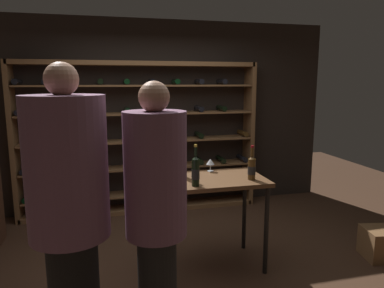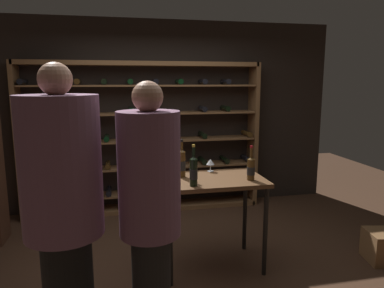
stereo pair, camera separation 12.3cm
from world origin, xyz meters
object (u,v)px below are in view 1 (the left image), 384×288
object	(u,v)px
tasting_table	(213,189)
wine_bottle_gold_foil	(182,163)
wine_rack	(140,139)
wine_glass_stemmed_left	(210,162)
person_bystander_dark_jacket	(69,202)
wine_bottle_green_slim	(196,171)
wine_bottle_red_label	(252,168)
person_guest_khaki	(156,203)

from	to	relation	value
tasting_table	wine_bottle_gold_foil	world-z (taller)	wine_bottle_gold_foil
wine_rack	wine_bottle_gold_foil	world-z (taller)	wine_rack
wine_glass_stemmed_left	wine_bottle_gold_foil	bearing A→B (deg)	-155.65
person_bystander_dark_jacket	wine_glass_stemmed_left	distance (m)	1.75
person_bystander_dark_jacket	wine_bottle_gold_foil	distance (m)	1.40
wine_bottle_green_slim	wine_rack	bearing A→B (deg)	98.65
wine_bottle_red_label	wine_bottle_green_slim	distance (m)	0.59
person_guest_khaki	wine_bottle_green_slim	bearing A→B (deg)	-154.35
wine_rack	wine_bottle_red_label	world-z (taller)	wine_rack
wine_rack	wine_bottle_red_label	bearing A→B (deg)	-65.12
person_bystander_dark_jacket	person_guest_khaki	world-z (taller)	person_bystander_dark_jacket
tasting_table	person_bystander_dark_jacket	bearing A→B (deg)	-144.51
tasting_table	wine_glass_stemmed_left	bearing A→B (deg)	78.13
person_guest_khaki	person_bystander_dark_jacket	bearing A→B (deg)	-29.61
person_guest_khaki	tasting_table	bearing A→B (deg)	-157.73
tasting_table	wine_glass_stemmed_left	world-z (taller)	wine_glass_stemmed_left
wine_rack	wine_glass_stemmed_left	xyz separation A→B (m)	(0.59, -1.50, -0.04)
wine_bottle_gold_foil	wine_bottle_red_label	world-z (taller)	wine_bottle_gold_foil
wine_rack	wine_glass_stemmed_left	distance (m)	1.61
person_bystander_dark_jacket	person_guest_khaki	size ratio (longest dim) A/B	1.06
wine_bottle_gold_foil	wine_bottle_red_label	bearing A→B (deg)	-21.81
wine_bottle_green_slim	person_bystander_dark_jacket	bearing A→B (deg)	-146.67
tasting_table	person_bystander_dark_jacket	world-z (taller)	person_bystander_dark_jacket
wine_bottle_red_label	person_guest_khaki	bearing A→B (deg)	-144.09
wine_bottle_gold_foil	person_guest_khaki	bearing A→B (deg)	-112.13
person_guest_khaki	wine_bottle_red_label	distance (m)	1.28
wine_bottle_gold_foil	wine_bottle_green_slim	xyz separation A→B (m)	(0.05, -0.33, -0.00)
tasting_table	wine_bottle_green_slim	world-z (taller)	wine_bottle_green_slim
wine_rack	person_guest_khaki	world-z (taller)	wine_rack
wine_rack	wine_glass_stemmed_left	bearing A→B (deg)	-68.56
wine_bottle_red_label	wine_rack	bearing A→B (deg)	114.88
tasting_table	wine_bottle_red_label	distance (m)	0.44
wine_rack	person_guest_khaki	xyz separation A→B (m)	(-0.15, -2.65, -0.03)
tasting_table	wine_bottle_gold_foil	xyz separation A→B (m)	(-0.28, 0.11, 0.25)
wine_bottle_red_label	wine_bottle_green_slim	xyz separation A→B (m)	(-0.58, -0.08, 0.02)
person_bystander_dark_jacket	wine_bottle_red_label	bearing A→B (deg)	134.00
wine_bottle_green_slim	wine_bottle_red_label	bearing A→B (deg)	7.93
person_bystander_dark_jacket	wine_glass_stemmed_left	world-z (taller)	person_bystander_dark_jacket
wine_bottle_red_label	wine_glass_stemmed_left	world-z (taller)	wine_bottle_red_label
tasting_table	wine_bottle_red_label	world-z (taller)	wine_bottle_red_label
wine_bottle_red_label	person_bystander_dark_jacket	bearing A→B (deg)	-154.81
wine_bottle_red_label	wine_bottle_green_slim	size ratio (longest dim) A/B	0.88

